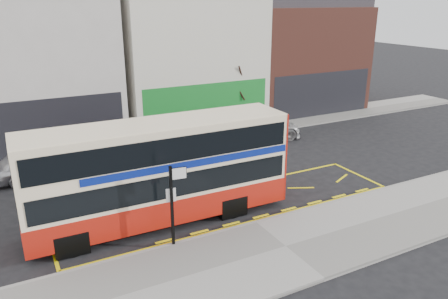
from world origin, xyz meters
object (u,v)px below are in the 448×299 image
car_silver (35,163)px  car_grey (137,139)px  bus_stop_post (173,198)px  street_tree_right (235,72)px  double_decker_bus (161,171)px  car_white (259,128)px

car_silver → car_grey: bearing=-88.9°
bus_stop_post → street_tree_right: bearing=60.1°
bus_stop_post → car_grey: bearing=86.7°
double_decker_bus → car_silver: bearing=119.8°
car_silver → car_white: bearing=-101.8°
bus_stop_post → car_white: bus_stop_post is taller
double_decker_bus → car_silver: size_ratio=2.39×
car_silver → street_tree_right: 13.33m
car_silver → car_grey: size_ratio=0.91×
double_decker_bus → street_tree_right: (8.75, 10.13, 1.55)m
street_tree_right → double_decker_bus: bearing=-130.8°
bus_stop_post → street_tree_right: 15.23m
bus_stop_post → car_white: (8.92, 8.95, -1.11)m
car_grey → car_white: 7.21m
double_decker_bus → car_silver: double_decker_bus is taller
car_white → street_tree_right: 4.27m
double_decker_bus → bus_stop_post: bearing=-97.7°
car_grey → street_tree_right: size_ratio=0.85×
street_tree_right → bus_stop_post: bearing=-126.7°
car_silver → street_tree_right: (12.61, 3.21, 2.90)m
car_white → bus_stop_post: bearing=142.5°
car_silver → car_white: (12.48, 0.03, 0.05)m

